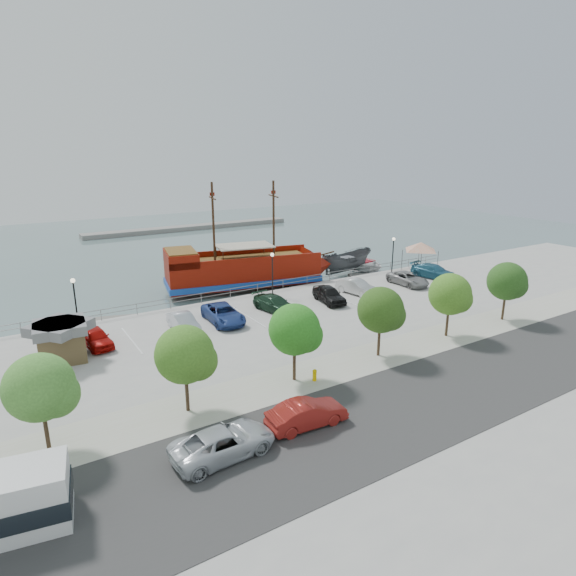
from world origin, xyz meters
TOP-DOWN VIEW (x-y plane):
  - ground at (0.00, 0.00)m, footprint 160.00×160.00m
  - land_slab at (0.00, -21.00)m, footprint 100.00×58.00m
  - street at (0.00, -16.00)m, footprint 100.00×8.00m
  - sidewalk at (0.00, -10.00)m, footprint 100.00×4.00m
  - seawall_railing at (0.00, 7.80)m, footprint 50.00×0.06m
  - far_shore at (10.00, 55.00)m, footprint 40.00×3.00m
  - pirate_ship at (1.51, 12.92)m, footprint 19.72×8.92m
  - patrol_boat at (13.64, 11.95)m, footprint 7.27×2.80m
  - speedboat at (16.45, 12.71)m, footprint 5.78×7.73m
  - dock_west at (-13.30, 9.20)m, footprint 6.58×3.62m
  - dock_mid at (7.66, 9.20)m, footprint 6.81×2.74m
  - dock_east at (15.91, 9.20)m, footprint 6.48×4.07m
  - shed at (-19.87, 1.01)m, footprint 3.55×3.55m
  - canopy_tent at (19.93, 5.98)m, footprint 4.83×4.83m
  - street_van at (-15.00, -14.75)m, footprint 5.20×2.64m
  - street_sedan at (-10.25, -14.74)m, footprint 4.42×1.77m
  - fire_hydrant at (-7.01, -10.80)m, footprint 0.28×0.28m
  - lamp_post_left at (-18.00, 6.50)m, footprint 0.36×0.36m
  - lamp_post_mid at (0.00, 6.50)m, footprint 0.36×0.36m
  - lamp_post_right at (16.00, 6.50)m, footprint 0.36×0.36m
  - tree_a at (-21.85, -10.07)m, footprint 3.30×3.20m
  - tree_b at (-14.85, -10.07)m, footprint 3.30×3.20m
  - tree_c at (-7.85, -10.07)m, footprint 3.30×3.20m
  - tree_d at (-0.85, -10.07)m, footprint 3.30×3.20m
  - tree_e at (6.15, -10.07)m, footprint 3.30×3.20m
  - tree_f at (13.15, -10.07)m, footprint 3.30×3.20m
  - parked_car_a at (-17.47, 2.22)m, footprint 2.14×4.23m
  - parked_car_b at (-10.89, 1.89)m, footprint 1.52×4.22m
  - parked_car_c at (-7.38, 2.00)m, footprint 2.71×5.40m
  - parked_car_d at (-2.28, 2.13)m, footprint 2.73×5.10m
  - parked_car_e at (3.39, 1.71)m, footprint 2.56×4.77m
  - parked_car_f at (7.36, 2.44)m, footprint 2.35×4.67m
  - parked_car_g at (14.12, 2.13)m, footprint 2.29×4.91m
  - parked_car_h at (18.66, 2.64)m, footprint 3.10×5.60m

SIDE VIEW (x-z plane):
  - ground at x=0.00m, z-range -1.00..-1.00m
  - dock_east at x=15.91m, z-range -1.00..-0.64m
  - dock_west at x=-13.30m, z-range -1.00..-0.64m
  - dock_mid at x=7.66m, z-range -1.00..-0.62m
  - land_slab at x=0.00m, z-range -1.20..0.00m
  - far_shore at x=10.00m, z-range -1.00..-0.20m
  - speedboat at x=16.45m, z-range -1.00..0.53m
  - street at x=0.00m, z-range -0.01..0.03m
  - sidewalk at x=0.00m, z-range -0.01..0.04m
  - patrol_boat at x=13.64m, z-range -1.00..1.80m
  - fire_hydrant at x=-7.01m, z-range 0.04..0.84m
  - seawall_railing at x=0.00m, z-range 0.03..1.03m
  - parked_car_g at x=14.12m, z-range 0.00..1.36m
  - parked_car_a at x=-17.47m, z-range 0.00..1.38m
  - parked_car_b at x=-10.89m, z-range 0.00..1.39m
  - parked_car_d at x=-2.28m, z-range 0.00..1.41m
  - street_van at x=-15.00m, z-range 0.00..1.41m
  - street_sedan at x=-10.25m, z-range 0.00..1.43m
  - parked_car_c at x=-7.38m, z-range 0.00..1.47m
  - parked_car_f at x=7.36m, z-range 0.00..1.47m
  - parked_car_h at x=18.66m, z-range 0.00..1.54m
  - parked_car_e at x=3.39m, z-range 0.00..1.54m
  - pirate_ship at x=1.51m, z-range -5.07..7.16m
  - shed at x=-19.87m, z-range 0.09..2.79m
  - lamp_post_left at x=-18.00m, z-range 0.80..5.08m
  - lamp_post_mid at x=0.00m, z-range 0.80..5.08m
  - lamp_post_right at x=16.00m, z-range 0.80..5.08m
  - tree_a at x=-21.85m, z-range 0.80..5.80m
  - tree_b at x=-14.85m, z-range 0.80..5.80m
  - tree_c at x=-7.85m, z-range 0.80..5.80m
  - tree_d at x=-0.85m, z-range 0.80..5.80m
  - tree_e at x=6.15m, z-range 0.80..5.80m
  - tree_f at x=13.15m, z-range 0.80..5.80m
  - canopy_tent at x=19.93m, z-range 1.45..5.37m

